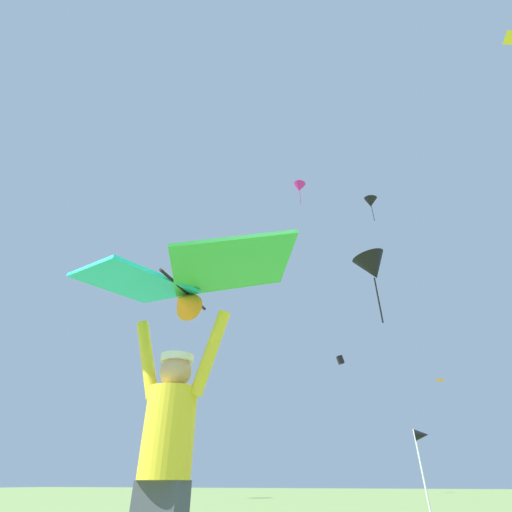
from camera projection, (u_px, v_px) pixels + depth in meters
The scene contains 10 objects.
kite_flyer_person at pixel (166, 459), 2.38m from camera, with size 0.81×0.34×1.92m.
held_stunt_kite at pixel (181, 281), 2.97m from camera, with size 2.05×1.08×0.42m.
distant_kite_orange_mid_right at pixel (440, 380), 26.65m from camera, with size 0.67×0.66×0.17m.
distant_kite_black_mid_left at pixel (340, 360), 35.69m from camera, with size 0.80×0.70×0.87m.
distant_kite_black_overhead_distant at pixel (371, 202), 18.98m from camera, with size 0.97×0.99×1.51m.
distant_kite_yellow_high_left at pixel (170, 364), 23.86m from camera, with size 0.96×0.91×1.07m.
distant_kite_magenta_high_right at pixel (299, 187), 29.63m from camera, with size 1.43×1.36×2.19m.
distant_kite_black_low_right at pixel (372, 267), 15.16m from camera, with size 2.03×2.00×3.12m.
distant_kite_yellow_far_center at pixel (512, 37), 19.72m from camera, with size 0.94×0.95×0.37m.
marker_flag at pixel (422, 441), 7.96m from camera, with size 0.30×0.24×1.81m.
Camera 1 is at (1.41, -2.74, 0.81)m, focal length 25.73 mm.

